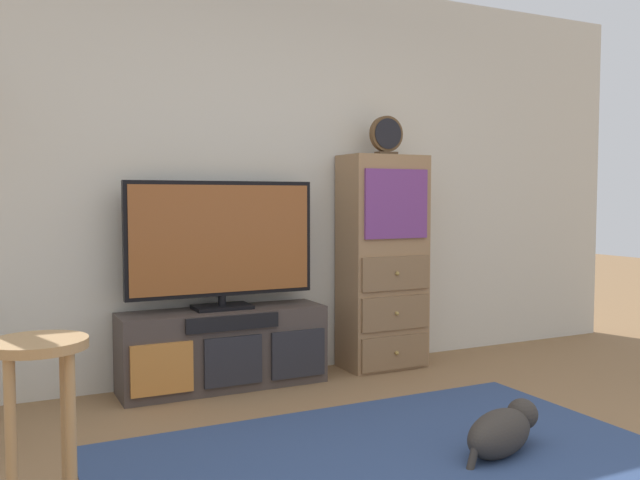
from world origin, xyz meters
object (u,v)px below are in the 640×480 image
Objects in this scene: media_console at (224,349)px; desk_clock at (386,136)px; side_cabinet at (383,262)px; television at (222,241)px; bar_stool_near at (39,391)px; dog at (503,431)px.

desk_clock is at bearing -0.23° from media_console.
desk_clock is at bearing -47.28° from side_cabinet.
side_cabinet is at bearing 0.49° from media_console.
television is 2.00m from bar_stool_near.
bar_stool_near reaches higher than dog.
media_console is 0.87× the size of side_cabinet.
bar_stool_near reaches higher than media_console.
media_console is at bearing 179.77° from desk_clock.
desk_clock is at bearing 33.09° from bar_stool_near.
media_console is at bearing -90.00° from television.
media_console is at bearing 52.81° from bar_stool_near.
side_cabinet reaches higher than television.
side_cabinet is at bearing 77.72° from dog.
television is 2.31× the size of dog.
desk_clock is 0.38× the size of bar_stool_near.
desk_clock is 0.52× the size of dog.
dog is at bearing -63.80° from media_console.
television is 0.81× the size of side_cabinet.
television is at bearing 179.34° from side_cabinet.
bar_stool_near is 1.36× the size of dog.
television is at bearing 53.23° from bar_stool_near.
television is (-0.00, 0.02, 0.68)m from media_console.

